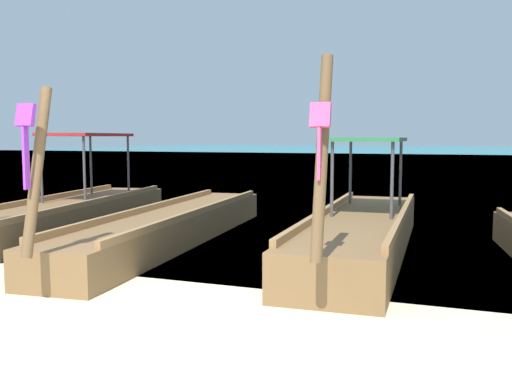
% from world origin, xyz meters
% --- Properties ---
extents(ground, '(120.00, 120.00, 0.00)m').
position_xyz_m(ground, '(0.00, 0.00, 0.00)').
color(ground, beige).
extents(sea_water, '(120.00, 120.00, 0.00)m').
position_xyz_m(sea_water, '(0.00, 62.19, 0.00)').
color(sea_water, teal).
rests_on(sea_water, ground).
extents(longtail_boat_red_ribbon, '(2.30, 7.09, 2.31)m').
position_xyz_m(longtail_boat_red_ribbon, '(-4.24, 5.03, 0.32)').
color(longtail_boat_red_ribbon, brown).
rests_on(longtail_boat_red_ribbon, ground).
extents(longtail_boat_violet_ribbon, '(1.70, 7.34, 2.34)m').
position_xyz_m(longtail_boat_violet_ribbon, '(-1.63, 4.45, 0.27)').
color(longtail_boat_violet_ribbon, brown).
rests_on(longtail_boat_violet_ribbon, ground).
extents(longtail_boat_pink_ribbon, '(1.55, 6.58, 2.61)m').
position_xyz_m(longtail_boat_pink_ribbon, '(1.56, 4.69, 0.34)').
color(longtail_boat_pink_ribbon, brown).
rests_on(longtail_boat_pink_ribbon, ground).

